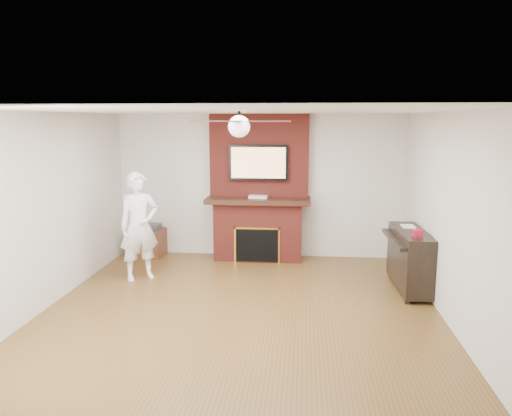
# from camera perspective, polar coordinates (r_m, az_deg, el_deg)

# --- Properties ---
(room_shell) EXTENTS (5.36, 5.86, 2.86)m
(room_shell) POSITION_cam_1_polar(r_m,az_deg,el_deg) (6.07, -1.89, -0.84)
(room_shell) COLOR #503617
(room_shell) RESTS_ON ground
(fireplace) EXTENTS (1.78, 0.64, 2.50)m
(fireplace) POSITION_cam_1_polar(r_m,az_deg,el_deg) (8.61, 0.31, 0.69)
(fireplace) COLOR maroon
(fireplace) RESTS_ON ground
(tv) EXTENTS (1.00, 0.08, 0.60)m
(tv) POSITION_cam_1_polar(r_m,az_deg,el_deg) (8.48, 0.28, 5.21)
(tv) COLOR black
(tv) RESTS_ON fireplace
(ceiling_fan) EXTENTS (1.21, 1.21, 0.31)m
(ceiling_fan) POSITION_cam_1_polar(r_m,az_deg,el_deg) (5.96, -1.95, 9.42)
(ceiling_fan) COLOR black
(ceiling_fan) RESTS_ON room_shell
(person) EXTENTS (0.72, 0.67, 1.64)m
(person) POSITION_cam_1_polar(r_m,az_deg,el_deg) (7.70, -13.21, -2.05)
(person) COLOR white
(person) RESTS_ON ground
(side_table) EXTENTS (0.53, 0.53, 0.58)m
(side_table) POSITION_cam_1_polar(r_m,az_deg,el_deg) (9.08, -12.12, -3.75)
(side_table) COLOR #512817
(side_table) RESTS_ON ground
(piano) EXTENTS (0.53, 1.33, 0.95)m
(piano) POSITION_cam_1_polar(r_m,az_deg,el_deg) (7.45, 17.17, -5.48)
(piano) COLOR black
(piano) RESTS_ON ground
(cable_box) EXTENTS (0.33, 0.20, 0.05)m
(cable_box) POSITION_cam_1_polar(r_m,az_deg,el_deg) (8.50, 0.26, 1.30)
(cable_box) COLOR silver
(cable_box) RESTS_ON fireplace
(candle_orange) EXTENTS (0.08, 0.08, 0.10)m
(candle_orange) POSITION_cam_1_polar(r_m,az_deg,el_deg) (8.60, -0.70, -5.77)
(candle_orange) COLOR #B83515
(candle_orange) RESTS_ON ground
(candle_green) EXTENTS (0.08, 0.08, 0.09)m
(candle_green) POSITION_cam_1_polar(r_m,az_deg,el_deg) (8.63, 0.13, -5.77)
(candle_green) COLOR #347A30
(candle_green) RESTS_ON ground
(candle_cream) EXTENTS (0.08, 0.08, 0.10)m
(candle_cream) POSITION_cam_1_polar(r_m,az_deg,el_deg) (8.60, 1.03, -5.79)
(candle_cream) COLOR beige
(candle_cream) RESTS_ON ground
(candle_blue) EXTENTS (0.06, 0.06, 0.08)m
(candle_blue) POSITION_cam_1_polar(r_m,az_deg,el_deg) (8.57, 1.55, -5.91)
(candle_blue) COLOR #375EA6
(candle_blue) RESTS_ON ground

